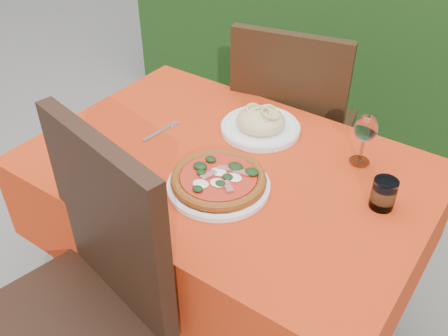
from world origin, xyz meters
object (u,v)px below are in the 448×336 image
Objects in this scene: chair_far at (292,122)px; pasta_plate at (261,124)px; chair_near at (81,295)px; fork at (157,133)px; pizza_plate at (219,181)px; wine_glass at (366,130)px; water_glass at (383,195)px.

chair_far is 0.42m from pasta_plate.
pasta_plate is at bearing 96.68° from chair_near.
chair_near is 0.81m from pasta_plate.
pasta_plate reaches higher than fork.
fork is (-0.35, 0.12, -0.02)m from pizza_plate.
wine_glass is 0.70m from fork.
wine_glass is at bearing 3.67° from pasta_plate.
fork is (-0.21, 0.57, 0.14)m from chair_near.
chair_near is 0.50m from pizza_plate.
chair_far is at bearing 75.78° from fork.
chair_near is at bearing -95.17° from pasta_plate.
pizza_plate is (0.14, 0.45, 0.16)m from chair_near.
chair_far is at bearing 137.71° from water_glass.
pasta_plate is 1.58× the size of wine_glass.
chair_near is 0.62m from fork.
chair_near is 3.86× the size of pasta_plate.
wine_glass is (0.29, 0.36, 0.10)m from pizza_plate.
chair_near is at bearing -106.90° from pizza_plate.
chair_near reaches higher than chair_far.
chair_far is at bearing 140.98° from wine_glass.
chair_near is 11.62× the size of water_glass.
wine_glass is (-0.13, 0.16, 0.08)m from water_glass.
pizza_plate is 0.48m from wine_glass.
chair_near is 1.15m from chair_far.
fork is at bearing -173.96° from water_glass.
chair_far is 3.29× the size of pizza_plate.
pasta_plate is (0.06, -0.36, 0.20)m from chair_far.
chair_near is 3.48× the size of pizza_plate.
pizza_plate is 1.76× the size of wine_glass.
chair_near is 6.11× the size of wine_glass.
pizza_plate is 0.35m from pasta_plate.
pasta_plate is at bearing 100.77° from pizza_plate.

